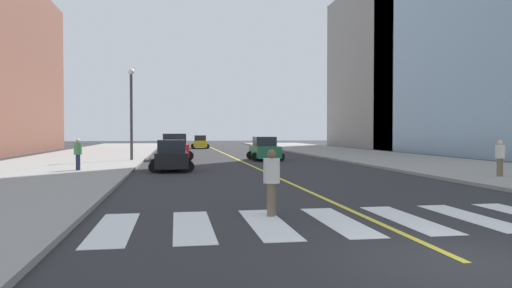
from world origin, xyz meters
TOP-DOWN VIEW (x-y plane):
  - ground_plane at (0.00, 0.00)m, footprint 220.00×220.00m
  - sidewalk_kerb_east at (12.20, 20.00)m, footprint 10.00×120.00m
  - sidewalk_kerb_west at (-12.20, 20.00)m, footprint 10.00×120.00m
  - crosswalk_paint at (0.00, 4.00)m, footprint 13.50×4.00m
  - lane_divider_paint at (0.00, 40.00)m, footprint 0.16×80.00m
  - parking_garage_concrete at (28.32, 55.71)m, footprint 18.00×24.00m
  - car_green_nearest at (1.98, 29.49)m, footprint 2.56×4.10m
  - car_black_second at (-5.13, 20.34)m, footprint 2.51×3.98m
  - car_yellow_third at (-1.70, 56.38)m, footprint 2.50×3.93m
  - car_white_fourth at (-5.23, 43.76)m, footprint 2.46×3.87m
  - car_red_fifth at (-5.01, 31.36)m, footprint 3.00×4.71m
  - pedestrian_crossing at (-2.38, 5.05)m, footprint 0.44×0.44m
  - pedestrian_waiting_east at (10.05, 12.85)m, footprint 0.42×0.42m
  - pedestrian_walking_west at (-10.09, 19.80)m, footprint 0.42×0.42m
  - street_lamp at (-8.08, 29.02)m, footprint 0.44×0.44m

SIDE VIEW (x-z plane):
  - ground_plane at x=0.00m, z-range 0.00..0.00m
  - lane_divider_paint at x=0.00m, z-range 0.00..0.01m
  - crosswalk_paint at x=0.00m, z-range 0.00..0.01m
  - sidewalk_kerb_east at x=12.20m, z-range 0.00..0.15m
  - sidewalk_kerb_west at x=-12.20m, z-range 0.00..0.15m
  - car_white_fourth at x=-5.23m, z-range -0.06..1.65m
  - car_yellow_third at x=-1.70m, z-range -0.06..1.68m
  - car_black_second at x=-5.13m, z-range -0.06..1.71m
  - car_green_nearest at x=1.98m, z-range -0.06..1.77m
  - car_red_fifth at x=-5.01m, z-range -0.07..2.00m
  - pedestrian_crossing at x=-2.38m, z-range 0.09..1.85m
  - pedestrian_waiting_east at x=10.05m, z-range 0.24..1.92m
  - pedestrian_walking_west at x=-10.09m, z-range 0.24..1.95m
  - street_lamp at x=-8.08m, z-range 0.80..7.49m
  - parking_garage_concrete at x=28.32m, z-range 0.00..22.37m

